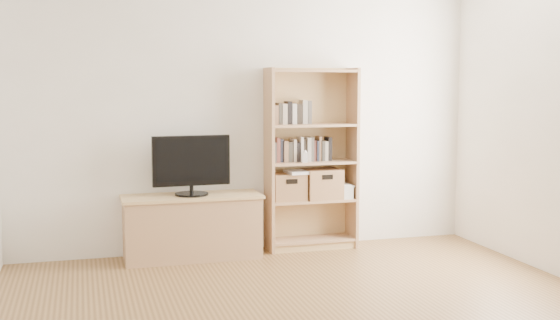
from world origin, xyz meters
name	(u,v)px	position (x,y,z in m)	size (l,w,h in m)	color
back_wall	(248,115)	(0.00, 2.50, 1.30)	(4.50, 0.02, 2.60)	silver
tv_stand	(192,228)	(-0.59, 2.27, 0.28)	(1.23, 0.46, 0.56)	#A87C56
bookshelf	(311,159)	(0.59, 2.34, 0.88)	(0.88, 0.31, 1.75)	#A87C56
television	(191,165)	(-0.59, 2.27, 0.87)	(0.71, 0.05, 0.56)	black
books_row_mid	(311,150)	(0.59, 2.36, 0.96)	(0.76, 0.15, 0.20)	#49443F
books_row_upper	(292,114)	(0.39, 2.36, 1.31)	(0.37, 0.14, 0.19)	#49443F
baby_monitor	(305,157)	(0.49, 2.25, 0.90)	(0.05, 0.03, 0.10)	white
basket_left	(288,187)	(0.36, 2.34, 0.62)	(0.31, 0.26, 0.26)	olive
basket_right	(322,184)	(0.70, 2.34, 0.63)	(0.35, 0.29, 0.29)	olive
laptop	(305,172)	(0.52, 2.33, 0.76)	(0.36, 0.25, 0.03)	white
magazine_stack	(341,192)	(0.89, 2.34, 0.55)	(0.18, 0.26, 0.12)	beige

